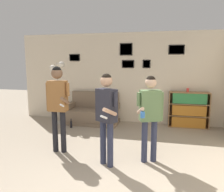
# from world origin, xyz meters

# --- Properties ---
(wall_back) EXTENTS (7.41, 0.08, 2.70)m
(wall_back) POSITION_xyz_m (-0.00, 4.01, 1.36)
(wall_back) COLOR beige
(wall_back) RESTS_ON ground_plane
(couch) EXTENTS (1.55, 0.80, 0.93)m
(couch) POSITION_xyz_m (-1.25, 3.60, 0.30)
(couch) COLOR #7A6651
(couch) RESTS_ON ground_plane
(bookshelf) EXTENTS (1.10, 0.30, 1.01)m
(bookshelf) POSITION_xyz_m (1.52, 3.79, 0.50)
(bookshelf) COLOR olive
(bookshelf) RESTS_ON ground_plane
(floor_lamp) EXTENTS (0.46, 0.28, 1.85)m
(floor_lamp) POSITION_xyz_m (-2.25, 3.36, 1.38)
(floor_lamp) COLOR #ADA89E
(floor_lamp) RESTS_ON ground_plane
(person_player_foreground_left) EXTENTS (0.50, 0.46, 1.76)m
(person_player_foreground_left) POSITION_xyz_m (-1.25, 1.39, 1.09)
(person_player_foreground_left) COLOR black
(person_player_foreground_left) RESTS_ON ground_plane
(person_player_foreground_center) EXTENTS (0.44, 0.59, 1.65)m
(person_player_foreground_center) POSITION_xyz_m (-0.16, 1.04, 1.01)
(person_player_foreground_center) COLOR #2D334C
(person_player_foreground_center) RESTS_ON ground_plane
(person_watcher_holding_cup) EXTENTS (0.47, 0.52, 1.60)m
(person_watcher_holding_cup) POSITION_xyz_m (0.57, 1.35, 0.98)
(person_watcher_holding_cup) COLOR #2D334C
(person_watcher_holding_cup) RESTS_ON ground_plane
(bottle_on_floor) EXTENTS (0.06, 0.06, 0.26)m
(bottle_on_floor) POSITION_xyz_m (-1.69, 2.99, 0.10)
(bottle_on_floor) COLOR black
(bottle_on_floor) RESTS_ON ground_plane
(drinking_cup) EXTENTS (0.07, 0.07, 0.11)m
(drinking_cup) POSITION_xyz_m (1.47, 3.79, 1.06)
(drinking_cup) COLOR red
(drinking_cup) RESTS_ON bookshelf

